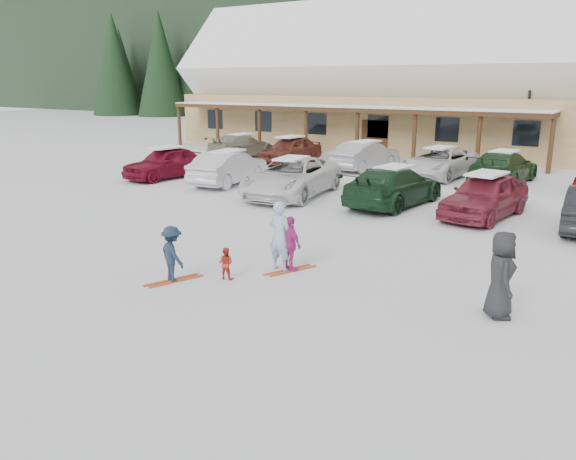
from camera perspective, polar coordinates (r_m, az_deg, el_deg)
The scene contains 22 objects.
ground at distance 13.64m, azimuth -3.32°, elevation -4.81°, with size 160.00×160.00×0.00m, color white.
day_lodge at distance 41.78m, azimuth 9.17°, elevation 13.83°, with size 29.12×12.50×10.38m.
lamp_post at distance 35.59m, azimuth 23.26°, elevation 11.80°, with size 0.50×0.25×5.99m.
conifer_0 at distance 52.51m, azimuth -7.79°, elevation 15.96°, with size 4.40×4.40×10.20m.
conifer_2 at distance 64.49m, azimuth -3.58°, elevation 16.86°, with size 5.28×5.28×12.24m.
adult_skier at distance 13.85m, azimuth -0.83°, elevation -0.62°, with size 0.65×0.42×1.77m, color #93B1D2.
toddler_red at distance 13.46m, azimuth -6.35°, elevation -3.38°, with size 0.38×0.30×0.78m, color #B83120.
child_navy at distance 13.41m, azimuth -11.67°, elevation -2.41°, with size 0.87×0.50×1.35m, color #19253C.
skis_child_navy at distance 13.61m, azimuth -11.52°, elevation -5.06°, with size 0.20×1.40×0.03m, color #BD441B.
child_magenta at distance 13.84m, azimuth 0.23°, elevation -1.43°, with size 0.82×0.34×1.40m, color #B92A84.
skis_child_magenta at distance 14.05m, azimuth 0.23°, elevation -4.11°, with size 0.20×1.40×0.03m, color #BD441B.
bystander_dark at distance 11.88m, azimuth 20.81°, elevation -4.29°, with size 0.87×0.56×1.77m, color black.
parked_car_0 at distance 28.06m, azimuth -12.27°, elevation 6.69°, with size 1.77×4.41×1.50m, color maroon.
parked_car_1 at distance 25.93m, azimuth -6.06°, elevation 6.33°, with size 1.62×4.64×1.53m, color silver.
parked_car_2 at distance 23.06m, azimuth 0.35°, elevation 5.39°, with size 2.60×5.64×1.57m, color white.
parked_car_3 at distance 21.67m, azimuth 10.71°, elevation 4.40°, with size 2.08×5.12×1.48m, color #16371E.
parked_car_4 at distance 20.56m, azimuth 19.39°, elevation 3.33°, with size 1.81×4.51×1.54m, color maroon.
parked_car_7 at distance 35.31m, azimuth -4.77°, elevation 8.53°, with size 1.98×4.88×1.42m, color gray.
parked_car_8 at distance 32.44m, azimuth 0.20°, elevation 8.13°, with size 1.81×4.50×1.53m, color brown.
parked_car_9 at distance 30.40m, azimuth 7.86°, elevation 7.51°, with size 1.60×4.58×1.51m, color #9F9EA3.
parked_car_10 at distance 28.57m, azimuth 15.10°, elevation 6.64°, with size 2.45×5.32×1.48m, color silver.
parked_car_11 at distance 27.83m, azimuth 21.01°, elevation 5.97°, with size 2.08×5.13×1.49m, color #1C3E1C.
Camera 1 is at (7.48, -10.43, 4.59)m, focal length 35.00 mm.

